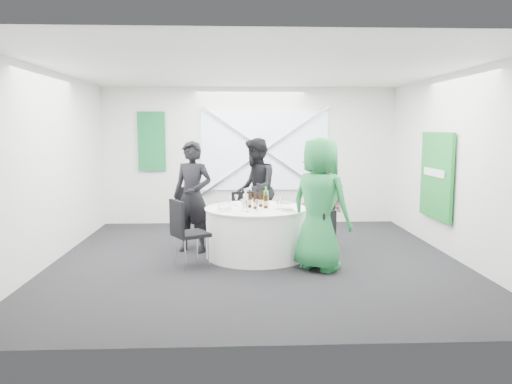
{
  "coord_description": "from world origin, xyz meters",
  "views": [
    {
      "loc": [
        -0.34,
        -7.29,
        1.95
      ],
      "look_at": [
        0.0,
        0.2,
        1.0
      ],
      "focal_mm": 35.0,
      "sensor_mm": 36.0,
      "label": 1
    }
  ],
  "objects_px": {
    "green_water_bottle": "(266,199)",
    "person_woman_green": "(320,204)",
    "chair_back": "(243,213)",
    "clear_water_bottle": "(246,201)",
    "chair_back_right": "(320,211)",
    "person_man_back_left": "(193,197)",
    "chair_back_left": "(193,212)",
    "banquet_table": "(256,232)",
    "person_woman_pink": "(319,198)",
    "chair_front_right": "(323,235)",
    "person_man_back": "(256,189)",
    "chair_front_left": "(185,228)"
  },
  "relations": [
    {
      "from": "chair_back",
      "to": "person_man_back_left",
      "type": "height_order",
      "value": "person_man_back_left"
    },
    {
      "from": "person_man_back",
      "to": "person_woman_green",
      "type": "distance_m",
      "value": 2.1
    },
    {
      "from": "person_man_back_left",
      "to": "person_man_back",
      "type": "relative_size",
      "value": 0.98
    },
    {
      "from": "person_man_back_left",
      "to": "person_woman_pink",
      "type": "bearing_deg",
      "value": 28.86
    },
    {
      "from": "chair_front_right",
      "to": "person_man_back_left",
      "type": "distance_m",
      "value": 2.22
    },
    {
      "from": "banquet_table",
      "to": "person_woman_pink",
      "type": "distance_m",
      "value": 1.35
    },
    {
      "from": "person_man_back",
      "to": "person_woman_pink",
      "type": "height_order",
      "value": "person_man_back"
    },
    {
      "from": "person_man_back_left",
      "to": "clear_water_bottle",
      "type": "bearing_deg",
      "value": -5.42
    },
    {
      "from": "green_water_bottle",
      "to": "person_man_back",
      "type": "bearing_deg",
      "value": 95.95
    },
    {
      "from": "chair_front_right",
      "to": "chair_front_left",
      "type": "distance_m",
      "value": 1.93
    },
    {
      "from": "banquet_table",
      "to": "chair_back_right",
      "type": "distance_m",
      "value": 1.23
    },
    {
      "from": "clear_water_bottle",
      "to": "person_man_back",
      "type": "bearing_deg",
      "value": 80.63
    },
    {
      "from": "chair_back_right",
      "to": "clear_water_bottle",
      "type": "distance_m",
      "value": 1.39
    },
    {
      "from": "chair_back",
      "to": "clear_water_bottle",
      "type": "distance_m",
      "value": 1.24
    },
    {
      "from": "banquet_table",
      "to": "green_water_bottle",
      "type": "height_order",
      "value": "green_water_bottle"
    },
    {
      "from": "banquet_table",
      "to": "chair_front_left",
      "type": "xyz_separation_m",
      "value": [
        -1.02,
        -0.6,
        0.19
      ]
    },
    {
      "from": "person_man_back",
      "to": "clear_water_bottle",
      "type": "relative_size",
      "value": 6.56
    },
    {
      "from": "person_man_back_left",
      "to": "clear_water_bottle",
      "type": "relative_size",
      "value": 6.45
    },
    {
      "from": "chair_back",
      "to": "person_woman_pink",
      "type": "relative_size",
      "value": 0.52
    },
    {
      "from": "chair_back_left",
      "to": "clear_water_bottle",
      "type": "distance_m",
      "value": 1.13
    },
    {
      "from": "green_water_bottle",
      "to": "clear_water_bottle",
      "type": "relative_size",
      "value": 1.13
    },
    {
      "from": "green_water_bottle",
      "to": "clear_water_bottle",
      "type": "xyz_separation_m",
      "value": [
        -0.32,
        -0.14,
        -0.02
      ]
    },
    {
      "from": "green_water_bottle",
      "to": "person_woman_green",
      "type": "bearing_deg",
      "value": -51.02
    },
    {
      "from": "chair_back_right",
      "to": "person_man_back_left",
      "type": "relative_size",
      "value": 0.58
    },
    {
      "from": "chair_front_left",
      "to": "person_woman_pink",
      "type": "relative_size",
      "value": 0.6
    },
    {
      "from": "chair_back_right",
      "to": "clear_water_bottle",
      "type": "xyz_separation_m",
      "value": [
        -1.23,
        -0.58,
        0.26
      ]
    },
    {
      "from": "person_woman_pink",
      "to": "green_water_bottle",
      "type": "distance_m",
      "value": 1.09
    },
    {
      "from": "chair_front_left",
      "to": "green_water_bottle",
      "type": "bearing_deg",
      "value": -89.45
    },
    {
      "from": "chair_front_right",
      "to": "chair_back_left",
      "type": "bearing_deg",
      "value": -87.31
    },
    {
      "from": "person_man_back",
      "to": "green_water_bottle",
      "type": "height_order",
      "value": "person_man_back"
    },
    {
      "from": "green_water_bottle",
      "to": "chair_front_left",
      "type": "bearing_deg",
      "value": -149.15
    },
    {
      "from": "chair_front_right",
      "to": "banquet_table",
      "type": "bearing_deg",
      "value": -90.0
    },
    {
      "from": "chair_back_right",
      "to": "person_man_back_left",
      "type": "height_order",
      "value": "person_man_back_left"
    },
    {
      "from": "chair_back_right",
      "to": "person_woman_green",
      "type": "xyz_separation_m",
      "value": [
        -0.23,
        -1.29,
        0.32
      ]
    },
    {
      "from": "person_man_back",
      "to": "clear_water_bottle",
      "type": "bearing_deg",
      "value": -7.21
    },
    {
      "from": "banquet_table",
      "to": "chair_front_right",
      "type": "bearing_deg",
      "value": -38.77
    },
    {
      "from": "chair_front_left",
      "to": "green_water_bottle",
      "type": "height_order",
      "value": "green_water_bottle"
    },
    {
      "from": "person_woman_green",
      "to": "person_man_back",
      "type": "bearing_deg",
      "value": -26.26
    },
    {
      "from": "chair_back",
      "to": "green_water_bottle",
      "type": "distance_m",
      "value": 1.16
    },
    {
      "from": "person_man_back_left",
      "to": "chair_front_right",
      "type": "bearing_deg",
      "value": -9.73
    },
    {
      "from": "chair_back",
      "to": "green_water_bottle",
      "type": "bearing_deg",
      "value": -80.83
    },
    {
      "from": "chair_back_left",
      "to": "chair_front_left",
      "type": "xyz_separation_m",
      "value": [
        -0.02,
        -1.26,
        -0.02
      ]
    },
    {
      "from": "person_man_back",
      "to": "chair_back",
      "type": "bearing_deg",
      "value": -74.54
    },
    {
      "from": "chair_back_left",
      "to": "chair_front_left",
      "type": "height_order",
      "value": "chair_back_left"
    },
    {
      "from": "person_man_back_left",
      "to": "chair_back_left",
      "type": "bearing_deg",
      "value": 113.01
    },
    {
      "from": "banquet_table",
      "to": "chair_back",
      "type": "bearing_deg",
      "value": 98.81
    },
    {
      "from": "banquet_table",
      "to": "chair_back",
      "type": "distance_m",
      "value": 1.16
    },
    {
      "from": "chair_front_left",
      "to": "person_man_back_left",
      "type": "height_order",
      "value": "person_man_back_left"
    },
    {
      "from": "chair_back_right",
      "to": "person_woman_green",
      "type": "height_order",
      "value": "person_woman_green"
    },
    {
      "from": "person_man_back",
      "to": "chair_front_left",
      "type": "bearing_deg",
      "value": -28.62
    }
  ]
}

